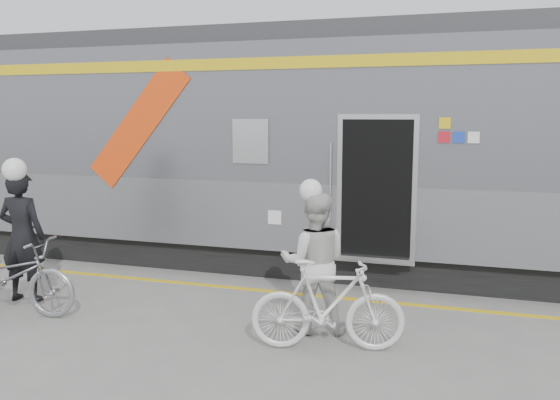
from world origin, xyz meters
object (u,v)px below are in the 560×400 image
at_px(man, 22,236).
at_px(bicycle_left, 7,276).
at_px(bicycle_right, 328,305).
at_px(woman, 314,262).

height_order(man, bicycle_left, man).
distance_m(man, bicycle_right, 4.62).
bearing_deg(bicycle_right, woman, 15.41).
height_order(bicycle_left, woman, woman).
xyz_separation_m(woman, bicycle_right, (0.30, -0.55, -0.34)).
xyz_separation_m(man, woman, (4.28, 0.09, -0.07)).
distance_m(bicycle_left, bicycle_right, 4.38).
relative_size(bicycle_left, bicycle_right, 1.13).
xyz_separation_m(man, bicycle_left, (0.20, -0.55, -0.43)).
relative_size(man, woman, 1.09).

